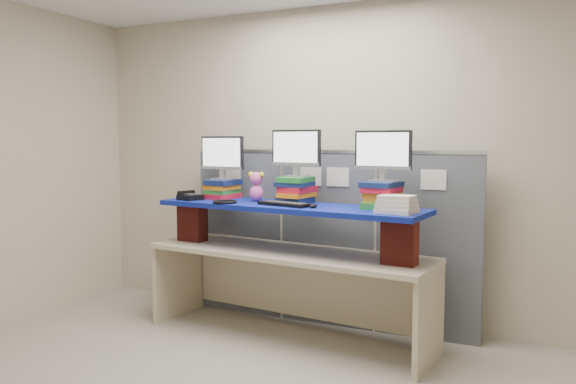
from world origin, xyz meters
The scene contains 18 objects.
room centered at (0.00, 0.00, 1.40)m, with size 5.00×4.00×2.80m.
cubicle_partition centered at (0.00, 1.78, 0.77)m, with size 2.60×0.06×1.53m.
desk centered at (-0.17, 1.33, 0.58)m, with size 2.43×0.92×0.72m.
brick_pier_left centered at (-1.12, 1.37, 0.89)m, with size 0.24×0.13×0.33m, color maroon.
brick_pier_right centered at (0.78, 1.18, 0.89)m, with size 0.24×0.13×0.33m, color maroon.
blue_board centered at (-0.17, 1.33, 1.08)m, with size 2.24×0.56×0.04m, color navy.
book_stack_left centered at (-0.90, 1.52, 1.18)m, with size 0.26×0.32×0.17m.
book_stack_center centered at (-0.15, 1.44, 1.21)m, with size 0.28×0.34×0.22m.
book_stack_right centered at (0.59, 1.37, 1.20)m, with size 0.29×0.34×0.20m.
monitor_left centered at (-0.90, 1.52, 1.48)m, with size 0.44×0.14×0.38m.
monitor_center centered at (-0.15, 1.44, 1.53)m, with size 0.44×0.14×0.38m.
monitor_right centered at (0.59, 1.37, 1.52)m, with size 0.44×0.14×0.38m.
keyboard centered at (-0.16, 1.23, 1.11)m, with size 0.47×0.25×0.03m.
mouse centered at (0.11, 1.19, 1.11)m, with size 0.05×0.10×0.03m, color black.
desk_phone centered at (-1.09, 1.29, 1.13)m, with size 0.22×0.21×0.08m.
headset centered at (-0.68, 1.19, 1.11)m, with size 0.20×0.20×0.02m, color black.
plush_toy centered at (-0.52, 1.43, 1.22)m, with size 0.15×0.11×0.25m.
binder_stack centered at (0.76, 1.15, 1.16)m, with size 0.29×0.25×0.13m.
Camera 1 is at (1.72, -2.73, 1.60)m, focal length 35.00 mm.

